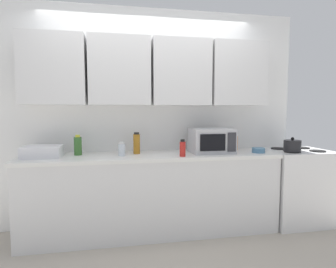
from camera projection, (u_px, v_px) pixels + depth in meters
The scene contains 13 objects.
ground_plane at pixel (163, 265), 2.47m from camera, with size 8.00×8.00×0.00m, color #B2A899.
wall_back_with_cabinets at pixel (150, 94), 3.25m from camera, with size 3.70×0.38×2.60m.
counter_run at pixel (153, 193), 3.12m from camera, with size 2.83×0.63×0.90m.
stove_range at pixel (296, 186), 3.43m from camera, with size 0.76×0.64×0.91m.
kettle at pixel (292, 146), 3.21m from camera, with size 0.19×0.19×0.17m.
microwave at pixel (211, 141), 3.18m from camera, with size 0.48×0.37×0.28m.
dish_rack at pixel (43, 152), 2.87m from camera, with size 0.38×0.30×0.12m, color silver.
bottle_green_oil at pixel (78, 146), 3.01m from camera, with size 0.08×0.08×0.22m.
bottle_spice_jar at pixel (235, 142), 3.39m from camera, with size 0.06×0.06×0.20m.
bottle_red_sauce at pixel (183, 148), 2.92m from camera, with size 0.06×0.06×0.18m.
bottle_clear_tall at pixel (122, 149), 2.96m from camera, with size 0.08×0.08×0.15m.
bottle_amber_vinegar at pixel (137, 143), 3.11m from camera, with size 0.08×0.08×0.24m.
bowl_ceramic_small at pixel (258, 150), 3.19m from camera, with size 0.15×0.15×0.06m, color teal.
Camera 1 is at (-0.39, -3.33, 1.39)m, focal length 29.38 mm.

